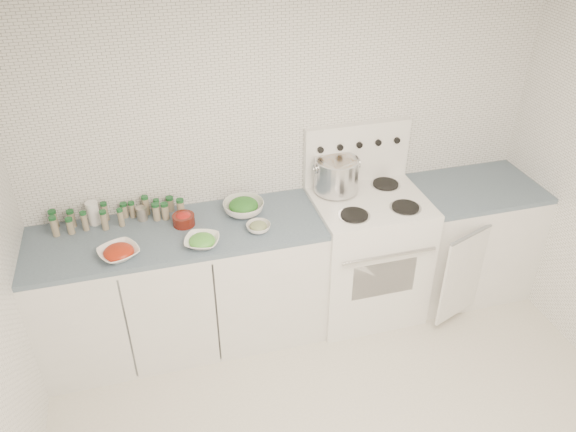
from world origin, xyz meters
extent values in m
cube|color=white|center=(0.00, 1.51, 1.25)|extent=(3.50, 0.02, 2.50)
cube|color=white|center=(-0.82, 1.19, 0.43)|extent=(1.85, 0.62, 0.86)
cube|color=#445367|center=(-0.82, 1.19, 0.88)|extent=(1.85, 0.62, 0.03)
cube|color=white|center=(0.48, 1.18, 0.46)|extent=(0.76, 0.65, 0.92)
cube|color=black|center=(0.48, 0.86, 0.50)|extent=(0.45, 0.01, 0.28)
cylinder|color=silver|center=(0.48, 0.82, 0.72)|extent=(0.65, 0.02, 0.02)
cube|color=white|center=(0.48, 1.18, 0.93)|extent=(0.76, 0.65, 0.01)
cube|color=white|center=(0.48, 1.47, 1.15)|extent=(0.76, 0.06, 0.43)
cylinder|color=silver|center=(0.30, 1.02, 0.94)|extent=(0.21, 0.21, 0.01)
cylinder|color=black|center=(0.30, 1.02, 0.94)|extent=(0.18, 0.18, 0.01)
cylinder|color=silver|center=(0.66, 1.02, 0.94)|extent=(0.21, 0.21, 0.01)
cylinder|color=black|center=(0.66, 1.02, 0.94)|extent=(0.18, 0.18, 0.01)
cylinder|color=silver|center=(0.30, 1.33, 0.94)|extent=(0.21, 0.21, 0.01)
cylinder|color=black|center=(0.30, 1.33, 0.94)|extent=(0.18, 0.18, 0.01)
cylinder|color=silver|center=(0.66, 1.33, 0.94)|extent=(0.21, 0.21, 0.01)
cylinder|color=black|center=(0.66, 1.33, 0.94)|extent=(0.18, 0.18, 0.01)
cylinder|color=black|center=(0.20, 1.44, 1.22)|extent=(0.04, 0.02, 0.04)
cylinder|color=black|center=(0.34, 1.44, 1.22)|extent=(0.04, 0.02, 0.04)
cylinder|color=black|center=(0.48, 1.44, 1.22)|extent=(0.04, 0.02, 0.04)
cylinder|color=black|center=(0.62, 1.44, 1.22)|extent=(0.04, 0.02, 0.04)
cylinder|color=black|center=(0.76, 1.44, 1.22)|extent=(0.04, 0.02, 0.04)
cube|color=white|center=(1.30, 1.19, 0.43)|extent=(0.89, 0.62, 0.86)
cube|color=#445367|center=(1.30, 1.19, 0.88)|extent=(0.89, 0.62, 0.03)
cube|color=white|center=(1.06, 0.81, 0.43)|extent=(0.38, 0.16, 0.70)
cylinder|color=silver|center=(0.29, 1.35, 1.06)|extent=(0.30, 0.30, 0.23)
cylinder|color=orange|center=(0.29, 1.35, 1.16)|extent=(0.27, 0.27, 0.03)
torus|color=silver|center=(0.14, 1.35, 1.13)|extent=(0.01, 0.07, 0.07)
torus|color=silver|center=(0.44, 1.35, 1.13)|extent=(0.01, 0.07, 0.07)
imported|color=white|center=(-1.17, 1.01, 0.93)|extent=(0.30, 0.30, 0.06)
ellipsoid|color=red|center=(-1.17, 1.01, 0.94)|extent=(0.16, 0.16, 0.07)
imported|color=white|center=(-0.69, 1.00, 0.93)|extent=(0.27, 0.27, 0.05)
ellipsoid|color=green|center=(-0.69, 1.00, 0.94)|extent=(0.15, 0.15, 0.07)
imported|color=white|center=(-0.37, 1.29, 0.94)|extent=(0.34, 0.34, 0.08)
ellipsoid|color=#205919|center=(-0.37, 1.29, 0.96)|extent=(0.19, 0.19, 0.09)
imported|color=white|center=(-0.32, 1.06, 0.92)|extent=(0.16, 0.16, 0.05)
ellipsoid|color=#304A1D|center=(-0.32, 1.06, 0.94)|extent=(0.11, 0.11, 0.05)
cylinder|color=#54160E|center=(-0.77, 1.26, 0.94)|extent=(0.14, 0.14, 0.07)
ellipsoid|color=#AA0B1B|center=(-0.77, 1.26, 0.96)|extent=(0.10, 0.10, 0.05)
cylinder|color=white|center=(-1.31, 1.42, 0.98)|extent=(0.08, 0.08, 0.16)
cylinder|color=#A29689|center=(-1.02, 1.39, 0.94)|extent=(0.09, 0.09, 0.09)
cylinder|color=gray|center=(-1.56, 1.45, 0.95)|extent=(0.05, 0.05, 0.11)
cylinder|color=#164D22|center=(-1.56, 1.45, 1.01)|extent=(0.05, 0.05, 0.02)
cylinder|color=gray|center=(-1.45, 1.43, 0.95)|extent=(0.04, 0.04, 0.10)
cylinder|color=#164D22|center=(-1.45, 1.43, 1.01)|extent=(0.05, 0.05, 0.02)
cylinder|color=gray|center=(-1.24, 1.45, 0.95)|extent=(0.04, 0.04, 0.11)
cylinder|color=#164D22|center=(-1.24, 1.45, 1.02)|extent=(0.04, 0.04, 0.02)
cylinder|color=gray|center=(-1.13, 1.45, 0.94)|extent=(0.04, 0.04, 0.09)
cylinder|color=#164D22|center=(-1.13, 1.45, 1.00)|extent=(0.05, 0.05, 0.02)
cylinder|color=gray|center=(-1.08, 1.44, 0.95)|extent=(0.04, 0.04, 0.09)
cylinder|color=#164D22|center=(-1.08, 1.44, 1.00)|extent=(0.04, 0.04, 0.02)
cylinder|color=gray|center=(-0.92, 1.43, 0.95)|extent=(0.04, 0.04, 0.09)
cylinder|color=#164D22|center=(-0.92, 1.43, 1.00)|extent=(0.04, 0.04, 0.02)
cylinder|color=gray|center=(-0.99, 1.45, 0.96)|extent=(0.04, 0.04, 0.12)
cylinder|color=#164D22|center=(-0.99, 1.45, 1.03)|extent=(0.05, 0.05, 0.02)
cylinder|color=gray|center=(-0.83, 1.45, 0.94)|extent=(0.05, 0.05, 0.09)
cylinder|color=#164D22|center=(-0.83, 1.45, 0.99)|extent=(0.05, 0.05, 0.02)
cylinder|color=gray|center=(-1.54, 1.35, 0.96)|extent=(0.04, 0.04, 0.12)
cylinder|color=#164D22|center=(-1.54, 1.35, 1.03)|extent=(0.04, 0.04, 0.02)
cylinder|color=gray|center=(-1.45, 1.35, 0.95)|extent=(0.04, 0.04, 0.09)
cylinder|color=#164D22|center=(-1.45, 1.35, 1.00)|extent=(0.04, 0.04, 0.02)
cylinder|color=gray|center=(-1.37, 1.36, 0.96)|extent=(0.04, 0.04, 0.12)
cylinder|color=#164D22|center=(-1.37, 1.36, 1.02)|extent=(0.04, 0.04, 0.02)
cylinder|color=gray|center=(-1.25, 1.34, 0.96)|extent=(0.04, 0.04, 0.12)
cylinder|color=#164D22|center=(-1.25, 1.34, 1.03)|extent=(0.04, 0.04, 0.02)
cylinder|color=gray|center=(-1.15, 1.35, 0.95)|extent=(0.04, 0.04, 0.11)
cylinder|color=#164D22|center=(-1.15, 1.35, 1.02)|extent=(0.04, 0.04, 0.02)
cylinder|color=gray|center=(-0.93, 1.36, 0.95)|extent=(0.05, 0.05, 0.10)
cylinder|color=#164D22|center=(-0.93, 1.36, 1.01)|extent=(0.05, 0.05, 0.02)
cylinder|color=gray|center=(-0.87, 1.36, 0.95)|extent=(0.05, 0.05, 0.10)
cylinder|color=#164D22|center=(-0.87, 1.36, 1.01)|extent=(0.05, 0.05, 0.02)
cylinder|color=gray|center=(-0.77, 1.36, 0.95)|extent=(0.05, 0.05, 0.11)
cylinder|color=#164D22|center=(-0.77, 1.36, 1.02)|extent=(0.05, 0.05, 0.02)
camera|label=1|loc=(-0.92, -1.80, 2.89)|focal=35.00mm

